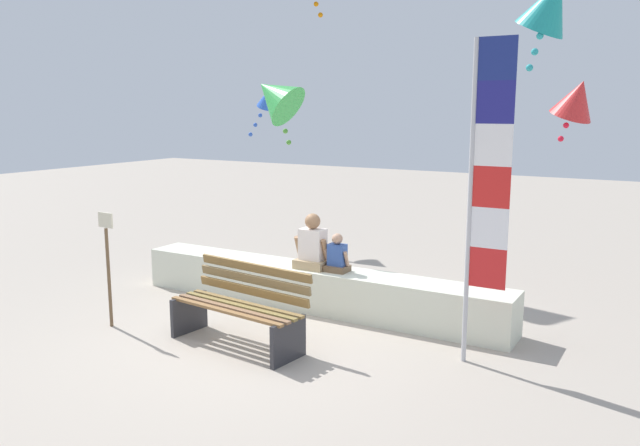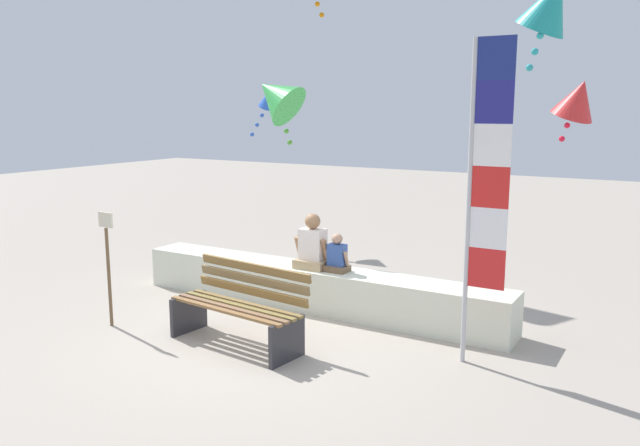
% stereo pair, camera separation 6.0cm
% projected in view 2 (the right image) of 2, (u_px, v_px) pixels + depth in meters
% --- Properties ---
extents(ground_plane, '(40.00, 40.00, 0.00)m').
position_uv_depth(ground_plane, '(254.00, 338.00, 7.31)').
color(ground_plane, '#AB9E8F').
extents(seawall_ledge, '(5.28, 0.58, 0.55)m').
position_uv_depth(seawall_ledge, '(314.00, 288.00, 8.39)').
color(seawall_ledge, silver).
rests_on(seawall_ledge, ground).
extents(park_bench, '(1.69, 0.79, 0.88)m').
position_uv_depth(park_bench, '(240.00, 308.00, 7.09)').
color(park_bench, olive).
rests_on(park_bench, ground).
extents(person_adult, '(0.47, 0.35, 0.72)m').
position_uv_depth(person_adult, '(312.00, 247.00, 8.26)').
color(person_adult, tan).
rests_on(person_adult, seawall_ledge).
extents(person_child, '(0.32, 0.24, 0.50)m').
position_uv_depth(person_child, '(337.00, 257.00, 8.09)').
color(person_child, brown).
rests_on(person_child, seawall_ledge).
extents(flag_banner, '(0.42, 0.05, 3.28)m').
position_uv_depth(flag_banner, '(483.00, 181.00, 6.25)').
color(flag_banner, '#B7B7BC').
rests_on(flag_banner, ground).
extents(kite_green, '(0.92, 0.81, 1.22)m').
position_uv_depth(kite_green, '(275.00, 96.00, 9.56)').
color(kite_green, green).
extents(kite_blue, '(0.76, 0.74, 1.04)m').
position_uv_depth(kite_blue, '(271.00, 97.00, 12.18)').
color(kite_blue, blue).
extents(kite_red, '(0.90, 0.83, 0.92)m').
position_uv_depth(kite_red, '(578.00, 99.00, 8.75)').
color(kite_red, red).
extents(kite_teal, '(0.91, 0.81, 1.15)m').
position_uv_depth(kite_teal, '(550.00, 5.00, 7.26)').
color(kite_teal, teal).
extents(sign_post, '(0.24, 0.04, 1.40)m').
position_uv_depth(sign_post, '(108.00, 260.00, 7.60)').
color(sign_post, brown).
rests_on(sign_post, ground).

